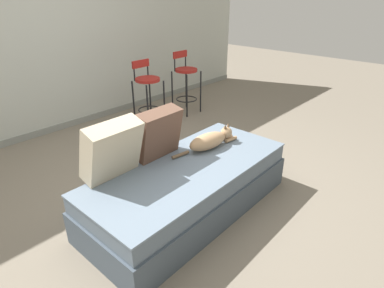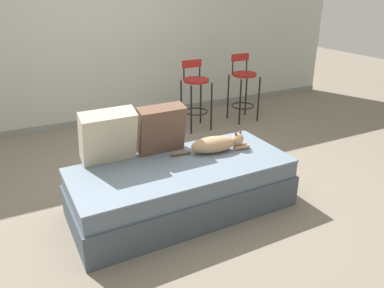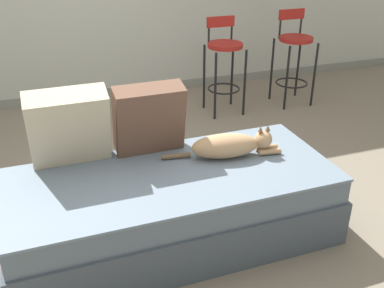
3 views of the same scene
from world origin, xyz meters
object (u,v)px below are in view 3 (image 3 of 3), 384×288
at_px(bar_stool_near_window, 224,58).
at_px(bar_stool_by_doorway, 294,52).
at_px(couch, 174,206).
at_px(cat, 230,145).
at_px(throw_pillow_corner, 69,127).
at_px(throw_pillow_middle, 149,119).

distance_m(bar_stool_near_window, bar_stool_by_doorway, 0.77).
distance_m(couch, bar_stool_near_window, 2.11).
bearing_deg(cat, bar_stool_by_doorway, 49.57).
height_order(cat, bar_stool_near_window, bar_stool_near_window).
bearing_deg(couch, throw_pillow_corner, 149.49).
xyz_separation_m(couch, throw_pillow_middle, (-0.05, 0.32, 0.44)).
xyz_separation_m(throw_pillow_middle, cat, (0.45, -0.23, -0.15)).
distance_m(throw_pillow_middle, cat, 0.52).
distance_m(couch, throw_pillow_corner, 0.77).
relative_size(couch, bar_stool_by_doorway, 2.02).
bearing_deg(bar_stool_near_window, throw_pillow_middle, -127.26).
distance_m(couch, cat, 0.50).
height_order(throw_pillow_middle, bar_stool_by_doorway, bar_stool_by_doorway).
bearing_deg(throw_pillow_middle, couch, -80.66).
bearing_deg(bar_stool_by_doorway, throw_pillow_middle, -142.17).
bearing_deg(couch, bar_stool_near_window, 59.22).
xyz_separation_m(throw_pillow_corner, cat, (0.92, -0.22, -0.17)).
relative_size(couch, throw_pillow_middle, 4.33).
height_order(throw_pillow_middle, bar_stool_near_window, bar_stool_near_window).
relative_size(throw_pillow_corner, throw_pillow_middle, 1.09).
height_order(throw_pillow_corner, bar_stool_by_doorway, bar_stool_by_doorway).
relative_size(bar_stool_near_window, bar_stool_by_doorway, 0.98).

